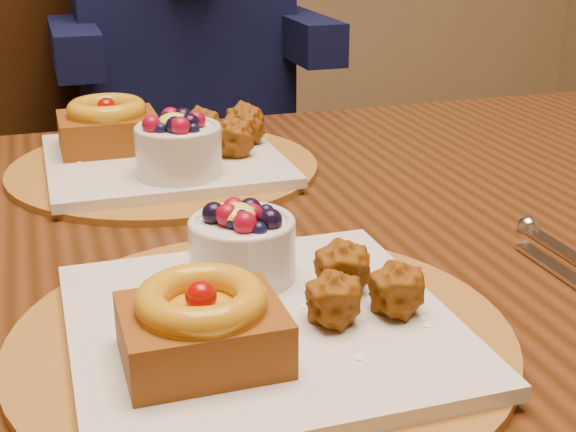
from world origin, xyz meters
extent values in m
cube|color=#311809|center=(-0.12, -0.08, 0.73)|extent=(1.60, 0.90, 0.04)
cylinder|color=#311809|center=(0.60, 0.29, 0.36)|extent=(0.06, 0.06, 0.71)
cylinder|color=brown|center=(-0.12, -0.30, 0.76)|extent=(0.38, 0.38, 0.01)
cube|color=silver|center=(-0.12, -0.30, 0.77)|extent=(0.28, 0.28, 0.01)
cube|color=#562108|center=(-0.17, -0.34, 0.79)|extent=(0.11, 0.09, 0.04)
torus|color=#B5730B|center=(-0.17, -0.34, 0.82)|extent=(0.09, 0.09, 0.02)
sphere|color=#830602|center=(-0.17, -0.34, 0.82)|extent=(0.02, 0.02, 0.02)
sphere|color=#7E4709|center=(-0.04, -0.27, 0.79)|extent=(0.04, 0.04, 0.04)
sphere|color=#7E4709|center=(-0.07, -0.32, 0.79)|extent=(0.04, 0.04, 0.04)
sphere|color=#7E4709|center=(-0.02, -0.32, 0.79)|extent=(0.04, 0.04, 0.04)
cylinder|color=silver|center=(-0.11, -0.22, 0.80)|extent=(0.09, 0.09, 0.05)
torus|color=silver|center=(-0.11, -0.22, 0.82)|extent=(0.09, 0.09, 0.01)
ellipsoid|color=yellow|center=(-0.12, -0.22, 0.83)|extent=(0.03, 0.03, 0.02)
cylinder|color=brown|center=(-0.12, 0.14, 0.76)|extent=(0.38, 0.38, 0.01)
cube|color=silver|center=(-0.12, 0.14, 0.77)|extent=(0.28, 0.28, 0.01)
cube|color=#562108|center=(-0.18, 0.19, 0.80)|extent=(0.12, 0.10, 0.04)
torus|color=#B5730B|center=(-0.18, 0.19, 0.83)|extent=(0.10, 0.10, 0.02)
sphere|color=#830602|center=(-0.18, 0.19, 0.83)|extent=(0.02, 0.02, 0.02)
sphere|color=#7E4709|center=(-0.04, 0.12, 0.80)|extent=(0.05, 0.05, 0.05)
sphere|color=#7E4709|center=(-0.06, 0.17, 0.80)|extent=(0.05, 0.05, 0.05)
sphere|color=#7E4709|center=(-0.01, 0.17, 0.80)|extent=(0.05, 0.05, 0.05)
cylinder|color=silver|center=(-0.11, 0.06, 0.80)|extent=(0.10, 0.10, 0.05)
torus|color=silver|center=(-0.11, 0.06, 0.83)|extent=(0.10, 0.10, 0.01)
ellipsoid|color=yellow|center=(-0.12, 0.06, 0.84)|extent=(0.03, 0.03, 0.02)
cube|color=black|center=(-0.09, 0.79, 0.50)|extent=(0.64, 0.64, 0.04)
cylinder|color=black|center=(-0.21, 0.51, 0.24)|extent=(0.04, 0.04, 0.48)
cylinder|color=black|center=(0.19, 0.67, 0.24)|extent=(0.04, 0.04, 0.48)
cylinder|color=black|center=(-0.36, 0.91, 0.24)|extent=(0.04, 0.04, 0.48)
cylinder|color=black|center=(0.03, 1.06, 0.24)|extent=(0.04, 0.04, 0.48)
cube|color=black|center=(-0.17, 1.00, 0.76)|extent=(0.47, 0.21, 0.51)
cube|color=black|center=(0.05, 0.90, 0.83)|extent=(0.44, 0.23, 0.62)
cube|color=black|center=(-0.18, 0.78, 0.81)|extent=(0.08, 0.31, 0.08)
cube|color=black|center=(0.28, 0.78, 0.81)|extent=(0.08, 0.31, 0.08)
camera|label=1|loc=(-0.26, -0.80, 1.06)|focal=50.00mm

